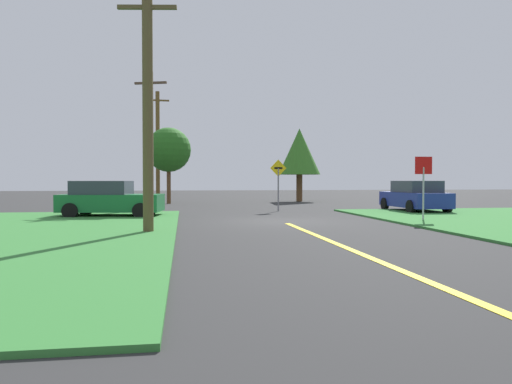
% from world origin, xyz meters
% --- Properties ---
extents(ground_plane, '(120.00, 120.00, 0.00)m').
position_xyz_m(ground_plane, '(0.00, 0.00, 0.00)').
color(ground_plane, '#2E2E2E').
extents(lane_stripe_center, '(0.20, 14.00, 0.01)m').
position_xyz_m(lane_stripe_center, '(0.00, -8.00, 0.01)').
color(lane_stripe_center, yellow).
rests_on(lane_stripe_center, ground).
extents(stop_sign, '(0.69, 0.08, 2.58)m').
position_xyz_m(stop_sign, '(5.54, -0.97, 1.80)').
color(stop_sign, '#9EA0A8').
rests_on(stop_sign, ground).
extents(parked_car_near_building, '(4.62, 2.63, 1.62)m').
position_xyz_m(parked_car_near_building, '(-7.18, 3.33, 0.81)').
color(parked_car_near_building, '#196B33').
rests_on(parked_car_near_building, ground).
extents(car_on_crossroad, '(2.18, 4.55, 1.62)m').
position_xyz_m(car_on_crossroad, '(8.10, 4.69, 0.81)').
color(car_on_crossroad, navy).
rests_on(car_on_crossroad, ground).
extents(utility_pole_near, '(1.80, 0.37, 7.50)m').
position_xyz_m(utility_pole_near, '(-4.97, -3.72, 3.86)').
color(utility_pole_near, brown).
rests_on(utility_pole_near, ground).
extents(utility_pole_mid, '(1.76, 0.64, 7.53)m').
position_xyz_m(utility_pole_mid, '(-5.64, 7.78, 3.90)').
color(utility_pole_mid, brown).
rests_on(utility_pole_mid, ground).
extents(utility_pole_far, '(1.80, 0.31, 8.59)m').
position_xyz_m(utility_pole_far, '(-5.88, 19.28, 4.40)').
color(utility_pole_far, brown).
rests_on(utility_pole_far, ground).
extents(direction_sign, '(0.90, 0.14, 2.75)m').
position_xyz_m(direction_sign, '(1.10, 6.19, 1.71)').
color(direction_sign, slate).
rests_on(direction_sign, ground).
extents(oak_tree_left, '(3.12, 3.12, 5.36)m').
position_xyz_m(oak_tree_left, '(-4.92, 15.35, 3.78)').
color(oak_tree_left, brown).
rests_on(oak_tree_left, ground).
extents(pine_tree_center, '(3.26, 3.26, 5.69)m').
position_xyz_m(pine_tree_center, '(5.05, 17.45, 3.87)').
color(pine_tree_center, brown).
rests_on(pine_tree_center, ground).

